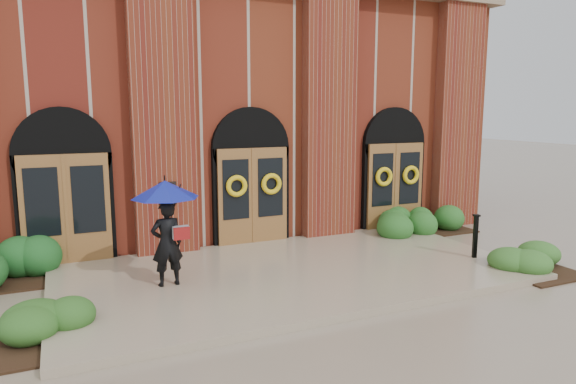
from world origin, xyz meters
TOP-DOWN VIEW (x-y plane):
  - ground at (0.00, 0.00)m, footprint 90.00×90.00m
  - landing at (0.00, 0.15)m, footprint 10.00×5.30m
  - church_building at (0.00, 8.78)m, footprint 16.20×12.53m
  - man_with_umbrella at (-2.73, 0.23)m, footprint 1.41×1.41m
  - metal_post at (4.30, -0.80)m, footprint 0.18×0.18m
  - hedge_wall_right at (5.20, 2.20)m, footprint 2.87×1.15m
  - hedge_front_left at (-5.10, -1.36)m, footprint 1.55×1.33m
  - hedge_front_right at (5.10, -1.96)m, footprint 1.52×1.30m

SIDE VIEW (x-z plane):
  - ground at x=0.00m, z-range 0.00..0.00m
  - landing at x=0.00m, z-range 0.00..0.15m
  - hedge_front_right at x=5.10m, z-range 0.00..0.54m
  - hedge_front_left at x=-5.10m, z-range 0.00..0.55m
  - hedge_wall_right at x=5.20m, z-range 0.00..0.74m
  - metal_post at x=4.30m, z-range 0.18..1.22m
  - man_with_umbrella at x=-2.73m, z-range 0.57..2.69m
  - church_building at x=0.00m, z-range 0.00..7.00m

